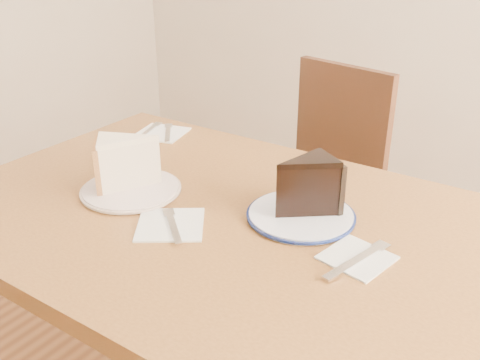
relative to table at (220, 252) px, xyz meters
The scene contains 13 objects.
table is the anchor object (origin of this frame).
chair_far 0.74m from the table, 99.79° to the left, with size 0.52×0.52×0.88m.
plate_cream 0.25m from the table, behind, with size 0.22×0.22×0.01m, color silver.
plate_navy 0.20m from the table, 25.22° to the left, with size 0.21×0.21×0.01m, color white.
carrot_cake 0.28m from the table, behind, with size 0.09×0.13×0.10m, color #F0E1C6, non-canonical shape.
chocolate_cake 0.24m from the table, 26.40° to the left, with size 0.09×0.12×0.10m, color black, non-canonical shape.
napkin_cream 0.15m from the table, 115.74° to the right, with size 0.13×0.13×0.00m, color white.
napkin_navy 0.33m from the table, ahead, with size 0.11×0.11×0.00m, color white.
napkin_spare 0.52m from the table, 145.32° to the left, with size 0.13×0.13×0.00m, color white.
fork_cream 0.15m from the table, 108.39° to the right, with size 0.01×0.14×0.00m, color silver.
knife_navy 0.33m from the table, ahead, with size 0.02×0.17×0.00m, color silver.
fork_spare 0.50m from the table, 143.44° to the left, with size 0.01×0.14×0.00m, color white.
knife_spare 0.53m from the table, 149.41° to the left, with size 0.01×0.16×0.00m, color silver.
Camera 1 is at (0.59, -0.79, 1.29)m, focal length 40.00 mm.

